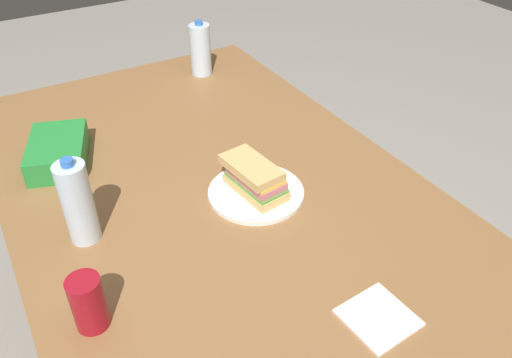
{
  "coord_description": "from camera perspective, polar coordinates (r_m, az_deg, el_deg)",
  "views": [
    {
      "loc": [
        -1.02,
        0.46,
        1.6
      ],
      "look_at": [
        -0.11,
        -0.08,
        0.81
      ],
      "focal_mm": 36.26,
      "sensor_mm": 36.0,
      "label": 1
    }
  ],
  "objects": [
    {
      "name": "soda_can_red",
      "position": [
        1.06,
        -18.02,
        -12.86
      ],
      "size": [
        0.07,
        0.07,
        0.12
      ],
      "primitive_type": "cylinder",
      "color": "maroon",
      "rests_on": "dining_table"
    },
    {
      "name": "water_bottle_spare",
      "position": [
        1.96,
        -6.15,
        14.01
      ],
      "size": [
        0.08,
        0.08,
        0.2
      ],
      "color": "silver",
      "rests_on": "dining_table"
    },
    {
      "name": "chip_bag",
      "position": [
        1.56,
        -21.0,
        2.85
      ],
      "size": [
        0.27,
        0.22,
        0.07
      ],
      "primitive_type": "cube",
      "rotation": [
        0.0,
        0.0,
        2.81
      ],
      "color": "#268C38",
      "rests_on": "dining_table"
    },
    {
      "name": "dining_table",
      "position": [
        1.45,
        -4.93,
        -3.12
      ],
      "size": [
        1.62,
        1.03,
        0.76
      ],
      "color": "olive",
      "rests_on": "ground_plane"
    },
    {
      "name": "water_bottle_tall",
      "position": [
        1.23,
        -19.08,
        -2.48
      ],
      "size": [
        0.07,
        0.07,
        0.22
      ],
      "color": "silver",
      "rests_on": "dining_table"
    },
    {
      "name": "sandwich",
      "position": [
        1.32,
        -0.16,
        0.15
      ],
      "size": [
        0.19,
        0.12,
        0.08
      ],
      "color": "#DBB26B",
      "rests_on": "paper_plate"
    },
    {
      "name": "paper_napkin",
      "position": [
        1.09,
        13.34,
        -14.64
      ],
      "size": [
        0.14,
        0.14,
        0.01
      ],
      "primitive_type": "cube",
      "rotation": [
        0.0,
        0.0,
        1.64
      ],
      "color": "white",
      "rests_on": "dining_table"
    },
    {
      "name": "paper_plate",
      "position": [
        1.35,
        -0.0,
        -1.5
      ],
      "size": [
        0.25,
        0.25,
        0.01
      ],
      "primitive_type": "cylinder",
      "color": "white",
      "rests_on": "dining_table"
    },
    {
      "name": "ground_plane",
      "position": [
        1.96,
        -3.86,
        -18.57
      ],
      "size": [
        8.0,
        8.0,
        0.0
      ],
      "primitive_type": "plane",
      "color": "gray"
    }
  ]
}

